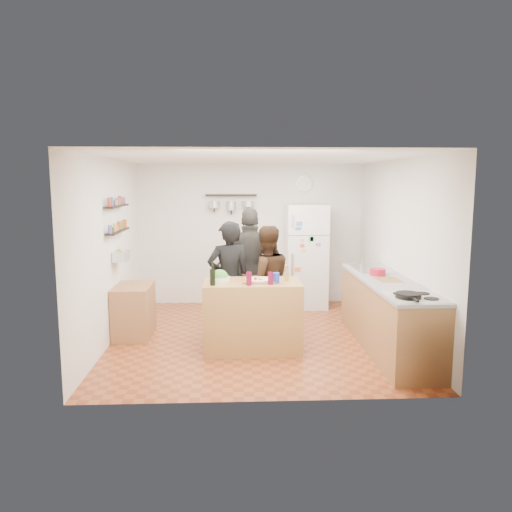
{
  "coord_description": "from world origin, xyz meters",
  "views": [
    {
      "loc": [
        -0.32,
        -6.82,
        2.18
      ],
      "look_at": [
        0.0,
        0.1,
        1.15
      ],
      "focal_mm": 35.0,
      "sensor_mm": 36.0,
      "label": 1
    }
  ],
  "objects_px": {
    "red_bowl": "(378,272)",
    "salad_bowl": "(220,279)",
    "wine_bottle": "(213,277)",
    "wall_clock": "(304,184)",
    "side_table": "(134,311)",
    "salt_canister": "(276,278)",
    "person_left": "(229,280)",
    "person_back": "(251,269)",
    "prep_island": "(252,316)",
    "skillet": "(408,295)",
    "fridge": "(306,256)",
    "person_center": "(266,282)",
    "counter_run": "(387,315)",
    "pepper_mill": "(287,274)"
  },
  "relations": [
    {
      "from": "person_center",
      "to": "counter_run",
      "type": "distance_m",
      "value": 1.71
    },
    {
      "from": "person_left",
      "to": "person_back",
      "type": "relative_size",
      "value": 0.92
    },
    {
      "from": "person_center",
      "to": "skillet",
      "type": "xyz_separation_m",
      "value": [
        1.46,
        -1.61,
        0.16
      ]
    },
    {
      "from": "salt_canister",
      "to": "person_back",
      "type": "height_order",
      "value": "person_back"
    },
    {
      "from": "salad_bowl",
      "to": "counter_run",
      "type": "xyz_separation_m",
      "value": [
        2.2,
        -0.08,
        -0.49
      ]
    },
    {
      "from": "salt_canister",
      "to": "wall_clock",
      "type": "bearing_deg",
      "value": 75.02
    },
    {
      "from": "salad_bowl",
      "to": "fridge",
      "type": "height_order",
      "value": "fridge"
    },
    {
      "from": "red_bowl",
      "to": "salad_bowl",
      "type": "bearing_deg",
      "value": -173.35
    },
    {
      "from": "person_back",
      "to": "fridge",
      "type": "bearing_deg",
      "value": -126.43
    },
    {
      "from": "counter_run",
      "to": "fridge",
      "type": "distance_m",
      "value": 2.46
    },
    {
      "from": "salt_canister",
      "to": "person_center",
      "type": "xyz_separation_m",
      "value": [
        -0.08,
        0.7,
        -0.19
      ]
    },
    {
      "from": "prep_island",
      "to": "counter_run",
      "type": "distance_m",
      "value": 1.78
    },
    {
      "from": "red_bowl",
      "to": "prep_island",
      "type": "bearing_deg",
      "value": -170.14
    },
    {
      "from": "salt_canister",
      "to": "red_bowl",
      "type": "bearing_deg",
      "value": 16.41
    },
    {
      "from": "prep_island",
      "to": "salad_bowl",
      "type": "distance_m",
      "value": 0.64
    },
    {
      "from": "salad_bowl",
      "to": "wine_bottle",
      "type": "height_order",
      "value": "wine_bottle"
    },
    {
      "from": "pepper_mill",
      "to": "person_center",
      "type": "relative_size",
      "value": 0.11
    },
    {
      "from": "fridge",
      "to": "side_table",
      "type": "bearing_deg",
      "value": -149.41
    },
    {
      "from": "salt_canister",
      "to": "skillet",
      "type": "distance_m",
      "value": 1.65
    },
    {
      "from": "person_back",
      "to": "fridge",
      "type": "distance_m",
      "value": 1.63
    },
    {
      "from": "wine_bottle",
      "to": "person_center",
      "type": "xyz_separation_m",
      "value": [
        0.72,
        0.8,
        -0.22
      ]
    },
    {
      "from": "wall_clock",
      "to": "side_table",
      "type": "bearing_deg",
      "value": -144.48
    },
    {
      "from": "pepper_mill",
      "to": "person_left",
      "type": "bearing_deg",
      "value": 147.3
    },
    {
      "from": "person_center",
      "to": "skillet",
      "type": "bearing_deg",
      "value": 118.36
    },
    {
      "from": "salad_bowl",
      "to": "person_center",
      "type": "distance_m",
      "value": 0.84
    },
    {
      "from": "prep_island",
      "to": "fridge",
      "type": "height_order",
      "value": "fridge"
    },
    {
      "from": "skillet",
      "to": "fridge",
      "type": "xyz_separation_m",
      "value": [
        -0.65,
        3.3,
        -0.05
      ]
    },
    {
      "from": "salad_bowl",
      "to": "wall_clock",
      "type": "distance_m",
      "value": 3.17
    },
    {
      "from": "counter_run",
      "to": "person_left",
      "type": "bearing_deg",
      "value": 164.76
    },
    {
      "from": "prep_island",
      "to": "salt_canister",
      "type": "relative_size",
      "value": 9.35
    },
    {
      "from": "salad_bowl",
      "to": "side_table",
      "type": "xyz_separation_m",
      "value": [
        -1.24,
        0.63,
        -0.57
      ]
    },
    {
      "from": "pepper_mill",
      "to": "side_table",
      "type": "relative_size",
      "value": 0.21
    },
    {
      "from": "salad_bowl",
      "to": "person_left",
      "type": "bearing_deg",
      "value": 76.89
    },
    {
      "from": "salt_canister",
      "to": "counter_run",
      "type": "bearing_deg",
      "value": 3.41
    },
    {
      "from": "red_bowl",
      "to": "side_table",
      "type": "height_order",
      "value": "red_bowl"
    },
    {
      "from": "skillet",
      "to": "red_bowl",
      "type": "distance_m",
      "value": 1.34
    },
    {
      "from": "wine_bottle",
      "to": "counter_run",
      "type": "distance_m",
      "value": 2.35
    },
    {
      "from": "salad_bowl",
      "to": "wall_clock",
      "type": "relative_size",
      "value": 0.9
    },
    {
      "from": "salad_bowl",
      "to": "wine_bottle",
      "type": "distance_m",
      "value": 0.29
    },
    {
      "from": "prep_island",
      "to": "skillet",
      "type": "height_order",
      "value": "skillet"
    },
    {
      "from": "salad_bowl",
      "to": "pepper_mill",
      "type": "relative_size",
      "value": 1.59
    },
    {
      "from": "skillet",
      "to": "fridge",
      "type": "bearing_deg",
      "value": 101.13
    },
    {
      "from": "salt_canister",
      "to": "side_table",
      "type": "relative_size",
      "value": 0.17
    },
    {
      "from": "wine_bottle",
      "to": "wall_clock",
      "type": "relative_size",
      "value": 0.68
    },
    {
      "from": "wine_bottle",
      "to": "wall_clock",
      "type": "height_order",
      "value": "wall_clock"
    },
    {
      "from": "salt_canister",
      "to": "fridge",
      "type": "bearing_deg",
      "value": 73.06
    },
    {
      "from": "prep_island",
      "to": "wall_clock",
      "type": "relative_size",
      "value": 4.17
    },
    {
      "from": "salad_bowl",
      "to": "wall_clock",
      "type": "height_order",
      "value": "wall_clock"
    },
    {
      "from": "pepper_mill",
      "to": "salt_canister",
      "type": "distance_m",
      "value": 0.23
    },
    {
      "from": "wine_bottle",
      "to": "person_center",
      "type": "relative_size",
      "value": 0.13
    }
  ]
}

